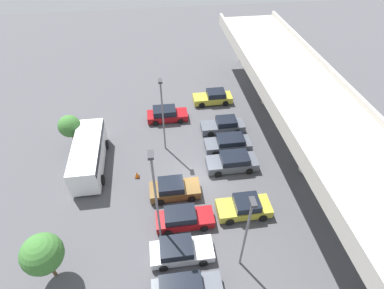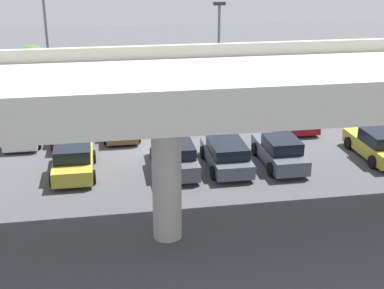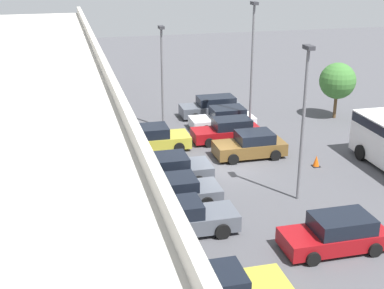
{
  "view_description": "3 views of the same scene",
  "coord_description": "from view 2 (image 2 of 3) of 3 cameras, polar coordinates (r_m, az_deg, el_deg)",
  "views": [
    {
      "loc": [
        18.21,
        -2.68,
        20.94
      ],
      "look_at": [
        -2.61,
        0.14,
        2.21
      ],
      "focal_mm": 28.0,
      "sensor_mm": 36.0,
      "label": 1
    },
    {
      "loc": [
        2.24,
        29.68,
        11.14
      ],
      "look_at": [
        -2.31,
        3.06,
        1.01
      ],
      "focal_mm": 50.0,
      "sensor_mm": 36.0,
      "label": 2
    },
    {
      "loc": [
        -27.83,
        9.06,
        12.28
      ],
      "look_at": [
        -2.78,
        2.79,
        2.69
      ],
      "focal_mm": 50.0,
      "sensor_mm": 36.0,
      "label": 3
    }
  ],
  "objects": [
    {
      "name": "parked_car_4",
      "position": [
        28.06,
        -1.88,
        -1.19
      ],
      "size": [
        2.26,
        4.85,
        1.56
      ],
      "rotation": [
        0.0,
        0.0,
        -1.57
      ],
      "color": "#515660",
      "rests_on": "ground_plane"
    },
    {
      "name": "traffic_cone",
      "position": [
        36.69,
        -3.94,
        3.36
      ],
      "size": [
        0.44,
        0.44,
        0.7
      ],
      "color": "black",
      "rests_on": "ground_plane"
    },
    {
      "name": "parked_car_6",
      "position": [
        28.13,
        -12.55,
        -1.7
      ],
      "size": [
        2.23,
        4.44,
        1.57
      ],
      "rotation": [
        0.0,
        0.0,
        -1.57
      ],
      "color": "gold",
      "rests_on": "ground_plane"
    },
    {
      "name": "parked_car_7",
      "position": [
        33.75,
        -17.48,
        1.55
      ],
      "size": [
        2.18,
        4.61,
        1.5
      ],
      "rotation": [
        0.0,
        0.0,
        1.57
      ],
      "color": "silver",
      "rests_on": "ground_plane"
    },
    {
      "name": "highway_overpass",
      "position": [
        19.84,
        -2.87,
        4.95
      ],
      "size": [
        48.01,
        7.77,
        7.11
      ],
      "color": "#BCB7AD",
      "rests_on": "ground_plane"
    },
    {
      "name": "parked_car_5",
      "position": [
        33.34,
        -7.61,
        2.18
      ],
      "size": [
        2.17,
        4.37,
        1.58
      ],
      "rotation": [
        0.0,
        0.0,
        1.57
      ],
      "color": "brown",
      "rests_on": "ground_plane"
    },
    {
      "name": "shuttle_bus",
      "position": [
        40.77,
        -1.68,
        7.09
      ],
      "size": [
        7.83,
        2.8,
        2.78
      ],
      "rotation": [
        0.0,
        0.0,
        3.14
      ],
      "color": "white",
      "rests_on": "ground_plane"
    },
    {
      "name": "parked_car_9",
      "position": [
        32.94,
        -12.93,
        1.57
      ],
      "size": [
        2.01,
        4.61,
        1.54
      ],
      "rotation": [
        0.0,
        0.0,
        1.57
      ],
      "color": "maroon",
      "rests_on": "ground_plane"
    },
    {
      "name": "parked_car_0",
      "position": [
        31.3,
        19.22,
        -0.05
      ],
      "size": [
        2.16,
        4.74,
        1.59
      ],
      "rotation": [
        0.0,
        0.0,
        -1.57
      ],
      "color": "gold",
      "rests_on": "ground_plane"
    },
    {
      "name": "ground_plane",
      "position": [
        31.78,
        -5.05,
        -0.05
      ],
      "size": [
        100.4,
        100.4,
        0.0
      ],
      "primitive_type": "plane",
      "color": "#4C4C51"
    },
    {
      "name": "parked_car_2",
      "position": [
        29.01,
        9.35,
        -0.76
      ],
      "size": [
        2.07,
        4.71,
        1.59
      ],
      "rotation": [
        0.0,
        0.0,
        -1.57
      ],
      "color": "#515660",
      "rests_on": "ground_plane"
    },
    {
      "name": "tree_front_left",
      "position": [
        43.03,
        2.27,
        9.06
      ],
      "size": [
        2.22,
        2.22,
        3.71
      ],
      "color": "brown",
      "rests_on": "ground_plane"
    },
    {
      "name": "parked_car_3",
      "position": [
        28.32,
        3.69,
        -1.09
      ],
      "size": [
        2.18,
        4.68,
        1.47
      ],
      "rotation": [
        0.0,
        0.0,
        -1.57
      ],
      "color": "#515660",
      "rests_on": "ground_plane"
    },
    {
      "name": "lamp_post_by_overpass",
      "position": [
        33.43,
        2.85,
        9.35
      ],
      "size": [
        0.7,
        0.35,
        7.95
      ],
      "color": "slate",
      "rests_on": "ground_plane"
    },
    {
      "name": "parked_car_1",
      "position": [
        35.31,
        10.73,
        3.04
      ],
      "size": [
        2.16,
        4.58,
        1.54
      ],
      "rotation": [
        0.0,
        0.0,
        1.57
      ],
      "color": "maroon",
      "rests_on": "ground_plane"
    },
    {
      "name": "tree_front_right",
      "position": [
        41.77,
        -16.69,
        8.27
      ],
      "size": [
        2.71,
        2.71,
        4.23
      ],
      "color": "brown",
      "rests_on": "ground_plane"
    },
    {
      "name": "lamp_post_mid_lot",
      "position": [
        33.74,
        -15.11,
        9.69
      ],
      "size": [
        0.7,
        0.35,
        8.97
      ],
      "color": "slate",
      "rests_on": "ground_plane"
    }
  ]
}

